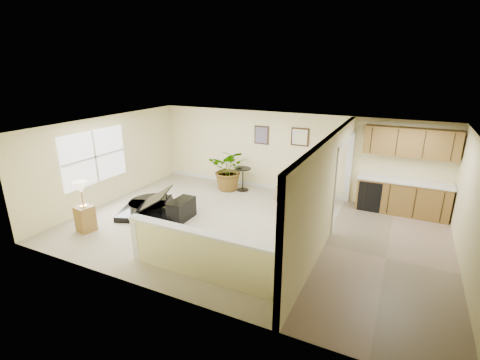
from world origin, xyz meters
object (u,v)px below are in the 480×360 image
at_px(loveseat, 299,189).
at_px(palm_plant, 230,170).
at_px(accent_table, 243,176).
at_px(lamp_stand, 84,210).
at_px(small_plant, 316,198).
at_px(piano, 151,192).
at_px(piano_bench, 182,210).

height_order(loveseat, palm_plant, palm_plant).
xyz_separation_m(loveseat, palm_plant, (-2.26, -0.22, 0.37)).
xyz_separation_m(accent_table, lamp_stand, (-2.20, -4.26, 0.05)).
bearing_deg(loveseat, accent_table, 176.29).
xyz_separation_m(small_plant, lamp_stand, (-4.63, -4.06, 0.30)).
xyz_separation_m(loveseat, small_plant, (0.59, -0.30, -0.07)).
bearing_deg(loveseat, lamp_stand, -139.68).
bearing_deg(accent_table, loveseat, 3.20).
distance_m(piano, loveseat, 4.35).
height_order(piano, piano_bench, piano).
bearing_deg(piano, loveseat, 18.66).
distance_m(piano_bench, accent_table, 2.75).
xyz_separation_m(piano_bench, accent_table, (0.49, 2.69, 0.21)).
distance_m(piano, lamp_stand, 1.75).
relative_size(loveseat, accent_table, 1.97).
relative_size(piano, palm_plant, 1.47).
xyz_separation_m(piano, small_plant, (3.94, 2.46, -0.36)).
bearing_deg(loveseat, piano, -147.37).
height_order(palm_plant, lamp_stand, palm_plant).
bearing_deg(piano_bench, accent_table, 79.63).
bearing_deg(palm_plant, small_plant, -1.73).
bearing_deg(piano_bench, small_plant, 40.41).
xyz_separation_m(piano_bench, palm_plant, (0.08, 2.58, 0.40)).
bearing_deg(lamp_stand, loveseat, 47.23).
bearing_deg(piano_bench, loveseat, 50.16).
bearing_deg(loveseat, small_plant, -34.08).
bearing_deg(accent_table, palm_plant, -164.49).
distance_m(small_plant, lamp_stand, 6.17).
relative_size(loveseat, lamp_stand, 1.17).
bearing_deg(piano, small_plant, 11.07).
xyz_separation_m(piano, accent_table, (1.50, 2.66, -0.11)).
bearing_deg(small_plant, loveseat, 152.82).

